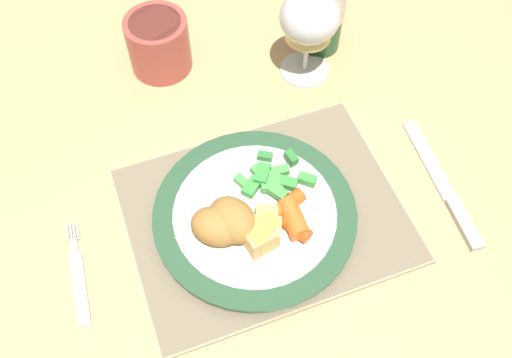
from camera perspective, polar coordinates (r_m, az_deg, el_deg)
ground_plane at (r=1.43m, az=-2.84°, el=-14.25°), size 6.00×6.00×0.00m
dining_table at (r=0.83m, az=-4.74°, el=0.39°), size 1.56×0.90×0.74m
placemat at (r=0.70m, az=0.86°, el=-3.58°), size 0.33×0.26×0.01m
dinner_plate at (r=0.68m, az=-0.12°, el=-3.69°), size 0.24×0.24×0.02m
breaded_croquettes at (r=0.64m, az=-3.07°, el=-4.39°), size 0.09×0.08×0.04m
green_beans_pile at (r=0.69m, az=1.55°, el=0.06°), size 0.10×0.08×0.02m
glazed_carrots at (r=0.66m, az=3.66°, el=-3.77°), size 0.05×0.07×0.02m
fork at (r=0.69m, az=-17.28°, el=-9.65°), size 0.02×0.13×0.01m
table_knife at (r=0.75m, az=18.59°, el=-1.36°), size 0.03×0.20×0.01m
wine_glass at (r=0.78m, az=5.34°, el=15.41°), size 0.08×0.08×0.13m
roast_potatoes at (r=0.64m, az=0.69°, el=-5.31°), size 0.05×0.06×0.03m
drinking_cup at (r=0.83m, az=-9.73°, el=13.26°), size 0.09×0.09×0.08m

